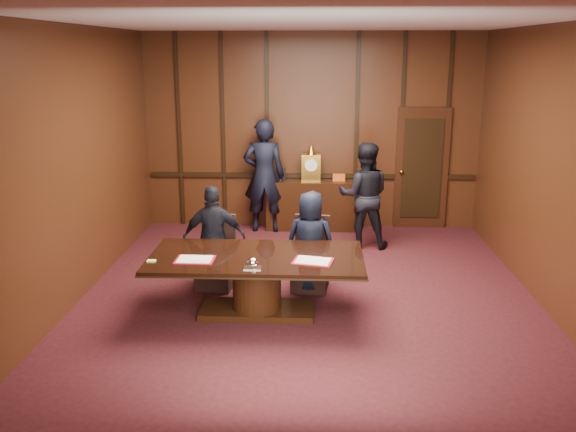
% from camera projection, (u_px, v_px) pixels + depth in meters
% --- Properties ---
extents(room, '(7.00, 7.04, 3.50)m').
position_uv_depth(room, '(314.00, 168.00, 7.74)').
color(room, '#340E11').
rests_on(room, ground).
extents(sideboard, '(1.60, 0.45, 1.54)m').
position_uv_depth(sideboard, '(311.00, 203.00, 11.08)').
color(sideboard, black).
rests_on(sideboard, ground).
extents(conference_table, '(2.62, 1.32, 0.76)m').
position_uv_depth(conference_table, '(257.00, 275.00, 7.48)').
color(conference_table, black).
rests_on(conference_table, ground).
extents(folder_left, '(0.46, 0.34, 0.02)m').
position_uv_depth(folder_left, '(195.00, 260.00, 7.24)').
color(folder_left, maroon).
rests_on(folder_left, conference_table).
extents(folder_right, '(0.52, 0.42, 0.02)m').
position_uv_depth(folder_right, '(313.00, 261.00, 7.19)').
color(folder_right, maroon).
rests_on(folder_right, conference_table).
extents(inkstand, '(0.20, 0.14, 0.12)m').
position_uv_depth(inkstand, '(252.00, 264.00, 6.96)').
color(inkstand, white).
rests_on(inkstand, conference_table).
extents(notepad, '(0.10, 0.07, 0.01)m').
position_uv_depth(notepad, '(151.00, 261.00, 7.20)').
color(notepad, '#FBFF7C').
rests_on(notepad, conference_table).
extents(chair_left, '(0.54, 0.54, 0.99)m').
position_uv_depth(chair_left, '(216.00, 266.00, 8.41)').
color(chair_left, black).
rests_on(chair_left, ground).
extents(chair_right, '(0.53, 0.53, 0.99)m').
position_uv_depth(chair_right, '(310.00, 268.00, 8.35)').
color(chair_right, black).
rests_on(chair_right, ground).
extents(signatory_left, '(0.88, 0.45, 1.44)m').
position_uv_depth(signatory_left, '(214.00, 238.00, 8.22)').
color(signatory_left, black).
rests_on(signatory_left, ground).
extents(signatory_right, '(0.74, 0.56, 1.38)m').
position_uv_depth(signatory_right, '(310.00, 242.00, 8.17)').
color(signatory_right, black).
rests_on(signatory_right, ground).
extents(witness_left, '(0.74, 0.49, 2.03)m').
position_uv_depth(witness_left, '(264.00, 176.00, 10.82)').
color(witness_left, black).
rests_on(witness_left, ground).
extents(witness_right, '(0.87, 0.69, 1.75)m').
position_uv_depth(witness_right, '(364.00, 195.00, 9.97)').
color(witness_right, black).
rests_on(witness_right, ground).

